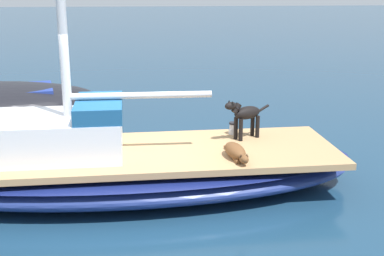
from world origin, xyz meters
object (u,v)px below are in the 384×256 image
object	(u,v)px
dog_black	(245,115)
deck_winch	(233,129)
sailboat_main	(130,170)
dog_brown	(236,152)

from	to	relation	value
dog_black	deck_winch	size ratio (longest dim) A/B	4.13
dog_black	deck_winch	bearing A→B (deg)	26.47
sailboat_main	dog_brown	xyz separation A→B (m)	(-0.51, -1.62, 0.43)
dog_brown	deck_winch	xyz separation A→B (m)	(1.29, -0.18, -0.01)
sailboat_main	deck_winch	bearing A→B (deg)	-66.68
sailboat_main	dog_brown	distance (m)	1.75
sailboat_main	dog_black	bearing A→B (deg)	-75.93
sailboat_main	deck_winch	world-z (taller)	deck_winch
sailboat_main	dog_black	distance (m)	2.14
sailboat_main	dog_black	size ratio (longest dim) A/B	8.44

